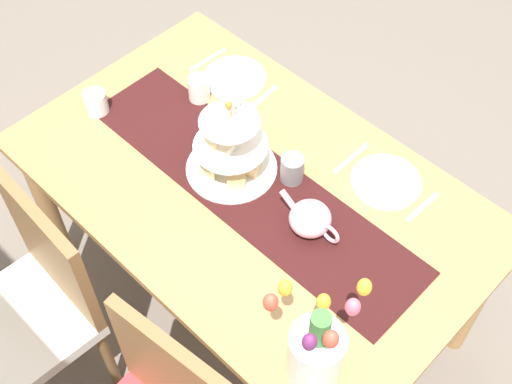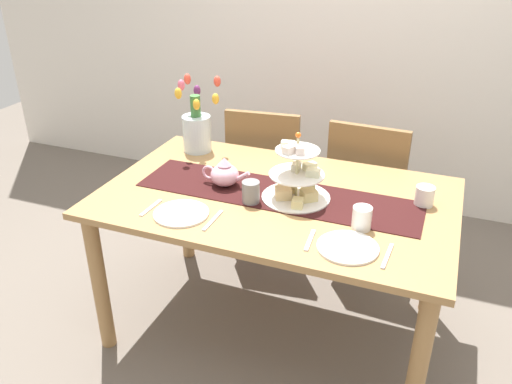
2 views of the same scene
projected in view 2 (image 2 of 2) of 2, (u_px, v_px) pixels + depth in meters
ground_plane at (274, 325)px, 2.65m from camera, size 8.00×8.00×0.00m
room_wall_rear at (359, 15)px, 3.36m from camera, size 6.00×0.08×2.60m
dining_table at (276, 215)px, 2.35m from camera, size 1.55×0.96×0.75m
chair_left at (267, 172)px, 3.10m from camera, size 0.46×0.46×0.91m
chair_right at (368, 188)px, 2.91m from camera, size 0.44×0.44×0.91m
table_runner at (277, 194)px, 2.31m from camera, size 1.27×0.31×0.00m
tiered_cake_stand at (296, 180)px, 2.23m from camera, size 0.30×0.30×0.30m
teapot at (224, 174)px, 2.36m from camera, size 0.24×0.13×0.14m
tulip_vase at (197, 128)px, 2.70m from camera, size 0.22×0.23×0.39m
cream_jug at (425, 196)px, 2.20m from camera, size 0.08×0.08×0.08m
dinner_plate_left at (181, 213)px, 2.15m from camera, size 0.23×0.23×0.01m
fork_left at (151, 208)px, 2.19m from camera, size 0.02×0.15×0.01m
knife_left at (213, 220)px, 2.10m from camera, size 0.01×0.17×0.01m
dinner_plate_right at (348, 247)px, 1.92m from camera, size 0.23×0.23×0.01m
fork_right at (310, 240)px, 1.97m from camera, size 0.03×0.15×0.01m
knife_right at (387, 256)px, 1.87m from camera, size 0.02×0.17×0.01m
mug_grey at (251, 192)px, 2.22m from camera, size 0.08×0.08×0.09m
mug_white_text at (362, 218)px, 2.03m from camera, size 0.08×0.08×0.09m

